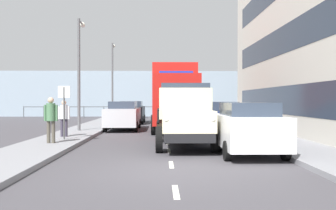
{
  "coord_description": "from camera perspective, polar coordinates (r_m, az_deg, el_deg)",
  "views": [
    {
      "loc": [
        0.3,
        9.11,
        1.8
      ],
      "look_at": [
        -0.08,
        -8.83,
        1.55
      ],
      "focal_mm": 38.19,
      "sensor_mm": 36.0,
      "label": 1
    }
  ],
  "objects": [
    {
      "name": "ground_plane",
      "position": [
        18.49,
        -0.27,
        -4.8
      ],
      "size": [
        80.0,
        80.0,
        0.0
      ],
      "primitive_type": "plane",
      "color": "#423F44"
    },
    {
      "name": "sidewalk_left",
      "position": [
        19.13,
        13.83,
        -4.41
      ],
      "size": [
        2.3,
        36.35,
        0.15
      ],
      "primitive_type": "cube",
      "color": "gray",
      "rests_on": "ground_plane"
    },
    {
      "name": "sidewalk_right",
      "position": [
        18.99,
        -14.49,
        -4.45
      ],
      "size": [
        2.3,
        36.35,
        0.15
      ],
      "primitive_type": "cube",
      "color": "gray",
      "rests_on": "ground_plane"
    },
    {
      "name": "road_centreline_markings",
      "position": [
        17.7,
        -0.23,
        -5.04
      ],
      "size": [
        0.12,
        32.35,
        0.01
      ],
      "color": "silver",
      "rests_on": "ground_plane"
    },
    {
      "name": "sea_horizon",
      "position": [
        39.58,
        -0.78,
        1.81
      ],
      "size": [
        80.0,
        0.8,
        5.0
      ],
      "primitive_type": "cube",
      "color": "#8C9EAD",
      "rests_on": "ground_plane"
    },
    {
      "name": "seawall_railing",
      "position": [
        35.99,
        -0.73,
        -0.61
      ],
      "size": [
        28.08,
        0.08,
        1.2
      ],
      "color": "#4C5156",
      "rests_on": "ground_plane"
    },
    {
      "name": "truck_vintage_cream",
      "position": [
        13.58,
        2.68,
        -1.84
      ],
      "size": [
        2.17,
        5.64,
        2.43
      ],
      "color": "black",
      "rests_on": "ground_plane"
    },
    {
      "name": "lorry_cargo_red",
      "position": [
        21.31,
        0.95,
        1.53
      ],
      "size": [
        2.58,
        8.2,
        3.87
      ],
      "color": "red",
      "rests_on": "ground_plane"
    },
    {
      "name": "car_white_kerbside_near",
      "position": [
        12.08,
        12.46,
        -3.54
      ],
      "size": [
        1.93,
        3.96,
        1.72
      ],
      "color": "white",
      "rests_on": "ground_plane"
    },
    {
      "name": "car_navy_kerbside_1",
      "position": [
        17.64,
        8.09,
        -2.16
      ],
      "size": [
        1.85,
        4.29,
        1.72
      ],
      "color": "navy",
      "rests_on": "ground_plane"
    },
    {
      "name": "car_silver_oppositeside_0",
      "position": [
        21.63,
        -7.18,
        -1.61
      ],
      "size": [
        1.94,
        4.37,
        1.72
      ],
      "color": "#B7BABF",
      "rests_on": "ground_plane"
    },
    {
      "name": "car_black_oppositeside_1",
      "position": [
        28.02,
        -5.81,
        -1.06
      ],
      "size": [
        1.97,
        4.66,
        1.72
      ],
      "color": "black",
      "rests_on": "ground_plane"
    },
    {
      "name": "pedestrian_by_lamp",
      "position": [
        14.43,
        -18.19,
        -1.68
      ],
      "size": [
        0.53,
        0.34,
        1.76
      ],
      "color": "#4C473D",
      "rests_on": "sidewalk_right"
    },
    {
      "name": "pedestrian_strolling",
      "position": [
        16.79,
        -16.27,
        -1.59
      ],
      "size": [
        0.53,
        0.34,
        1.64
      ],
      "color": "#383342",
      "rests_on": "sidewalk_right"
    },
    {
      "name": "lamp_post_promenade",
      "position": [
        20.29,
        -13.95,
        6.44
      ],
      "size": [
        0.32,
        1.14,
        6.09
      ],
      "color": "#59595B",
      "rests_on": "sidewalk_right"
    },
    {
      "name": "lamp_post_far",
      "position": [
        32.18,
        -8.84,
        4.93
      ],
      "size": [
        0.32,
        1.14,
        6.7
      ],
      "color": "#59595B",
      "rests_on": "sidewalk_right"
    },
    {
      "name": "street_sign",
      "position": [
        15.64,
        -16.26,
        0.32
      ],
      "size": [
        0.5,
        0.07,
        2.25
      ],
      "color": "#4C4C4C",
      "rests_on": "sidewalk_right"
    }
  ]
}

